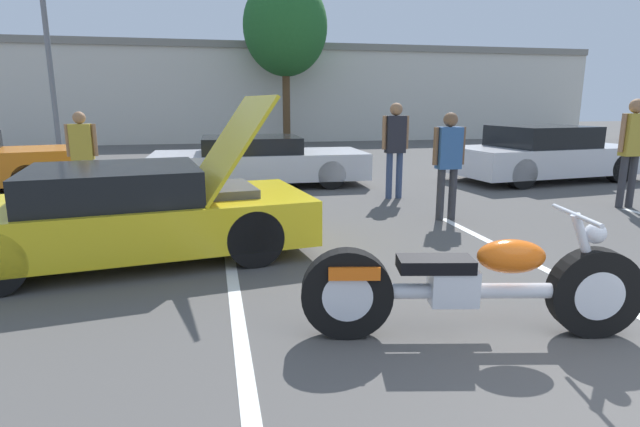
{
  "coord_description": "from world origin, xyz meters",
  "views": [
    {
      "loc": [
        -2.78,
        -1.81,
        1.8
      ],
      "look_at": [
        -1.84,
        2.56,
        0.8
      ],
      "focal_mm": 28.0,
      "sensor_mm": 36.0,
      "label": 1
    }
  ],
  "objects_px": {
    "show_car_hood_open": "(134,212)",
    "motorcycle": "(471,285)",
    "parked_car_mid_row": "(258,161)",
    "tree_background": "(285,27)",
    "light_pole": "(47,14)",
    "spectator_near_motorcycle": "(632,143)",
    "spectator_far_lot": "(395,142)",
    "parked_car_right_row": "(545,155)",
    "spectator_midground": "(449,157)",
    "spectator_by_show_car": "(82,150)"
  },
  "relations": [
    {
      "from": "show_car_hood_open",
      "to": "spectator_by_show_car",
      "type": "height_order",
      "value": "show_car_hood_open"
    },
    {
      "from": "tree_background",
      "to": "parked_car_right_row",
      "type": "distance_m",
      "value": 12.85
    },
    {
      "from": "motorcycle",
      "to": "parked_car_right_row",
      "type": "xyz_separation_m",
      "value": [
        5.69,
        6.97,
        0.18
      ]
    },
    {
      "from": "tree_background",
      "to": "light_pole",
      "type": "bearing_deg",
      "value": -162.87
    },
    {
      "from": "motorcycle",
      "to": "parked_car_mid_row",
      "type": "bearing_deg",
      "value": 108.37
    },
    {
      "from": "light_pole",
      "to": "spectator_midground",
      "type": "relative_size",
      "value": 5.17
    },
    {
      "from": "spectator_near_motorcycle",
      "to": "spectator_far_lot",
      "type": "height_order",
      "value": "spectator_near_motorcycle"
    },
    {
      "from": "parked_car_mid_row",
      "to": "spectator_midground",
      "type": "relative_size",
      "value": 2.8
    },
    {
      "from": "parked_car_mid_row",
      "to": "spectator_near_motorcycle",
      "type": "xyz_separation_m",
      "value": [
        6.01,
        -3.79,
        0.6
      ]
    },
    {
      "from": "parked_car_right_row",
      "to": "spectator_far_lot",
      "type": "relative_size",
      "value": 2.56
    },
    {
      "from": "parked_car_mid_row",
      "to": "parked_car_right_row",
      "type": "distance_m",
      "value": 6.65
    },
    {
      "from": "parked_car_right_row",
      "to": "spectator_far_lot",
      "type": "xyz_separation_m",
      "value": [
        -4.23,
        -1.39,
        0.47
      ]
    },
    {
      "from": "parked_car_mid_row",
      "to": "spectator_by_show_car",
      "type": "relative_size",
      "value": 2.82
    },
    {
      "from": "spectator_by_show_car",
      "to": "spectator_midground",
      "type": "height_order",
      "value": "spectator_midground"
    },
    {
      "from": "parked_car_right_row",
      "to": "spectator_near_motorcycle",
      "type": "distance_m",
      "value": 3.16
    },
    {
      "from": "motorcycle",
      "to": "spectator_far_lot",
      "type": "relative_size",
      "value": 1.46
    },
    {
      "from": "spectator_near_motorcycle",
      "to": "spectator_by_show_car",
      "type": "height_order",
      "value": "spectator_near_motorcycle"
    },
    {
      "from": "tree_background",
      "to": "spectator_near_motorcycle",
      "type": "distance_m",
      "value": 15.33
    },
    {
      "from": "show_car_hood_open",
      "to": "motorcycle",
      "type": "bearing_deg",
      "value": -51.65
    },
    {
      "from": "spectator_midground",
      "to": "spectator_far_lot",
      "type": "bearing_deg",
      "value": 95.08
    },
    {
      "from": "light_pole",
      "to": "spectator_midground",
      "type": "bearing_deg",
      "value": -54.2
    },
    {
      "from": "spectator_near_motorcycle",
      "to": "spectator_by_show_car",
      "type": "relative_size",
      "value": 1.13
    },
    {
      "from": "show_car_hood_open",
      "to": "parked_car_right_row",
      "type": "bearing_deg",
      "value": 18.57
    },
    {
      "from": "tree_background",
      "to": "parked_car_right_row",
      "type": "xyz_separation_m",
      "value": [
        4.38,
        -11.32,
        -4.23
      ]
    },
    {
      "from": "spectator_midground",
      "to": "show_car_hood_open",
      "type": "bearing_deg",
      "value": -166.97
    },
    {
      "from": "tree_background",
      "to": "parked_car_mid_row",
      "type": "xyz_separation_m",
      "value": [
        -2.23,
        -10.59,
        -4.31
      ]
    },
    {
      "from": "light_pole",
      "to": "motorcycle",
      "type": "height_order",
      "value": "light_pole"
    },
    {
      "from": "tree_background",
      "to": "show_car_hood_open",
      "type": "xyz_separation_m",
      "value": [
        -4.14,
        -15.6,
        -4.29
      ]
    },
    {
      "from": "parked_car_right_row",
      "to": "spectator_far_lot",
      "type": "height_order",
      "value": "spectator_far_lot"
    },
    {
      "from": "tree_background",
      "to": "spectator_by_show_car",
      "type": "xyz_separation_m",
      "value": [
        -5.46,
        -12.02,
        -3.86
      ]
    },
    {
      "from": "motorcycle",
      "to": "parked_car_mid_row",
      "type": "relative_size",
      "value": 0.56
    },
    {
      "from": "motorcycle",
      "to": "tree_background",
      "type": "bearing_deg",
      "value": 97.5
    },
    {
      "from": "show_car_hood_open",
      "to": "tree_background",
      "type": "bearing_deg",
      "value": 67.03
    },
    {
      "from": "motorcycle",
      "to": "parked_car_mid_row",
      "type": "height_order",
      "value": "parked_car_mid_row"
    },
    {
      "from": "tree_background",
      "to": "spectator_midground",
      "type": "height_order",
      "value": "tree_background"
    },
    {
      "from": "tree_background",
      "to": "parked_car_right_row",
      "type": "height_order",
      "value": "tree_background"
    },
    {
      "from": "light_pole",
      "to": "spectator_near_motorcycle",
      "type": "distance_m",
      "value": 17.29
    },
    {
      "from": "light_pole",
      "to": "motorcycle",
      "type": "xyz_separation_m",
      "value": [
        7.03,
        -15.72,
        -4.23
      ]
    },
    {
      "from": "spectator_by_show_car",
      "to": "parked_car_mid_row",
      "type": "bearing_deg",
      "value": 23.87
    },
    {
      "from": "light_pole",
      "to": "show_car_hood_open",
      "type": "distance_m",
      "value": 14.29
    },
    {
      "from": "spectator_near_motorcycle",
      "to": "spectator_midground",
      "type": "height_order",
      "value": "spectator_near_motorcycle"
    },
    {
      "from": "parked_car_right_row",
      "to": "spectator_midground",
      "type": "xyz_separation_m",
      "value": [
        -4.07,
        -3.25,
        0.38
      ]
    },
    {
      "from": "show_car_hood_open",
      "to": "parked_car_mid_row",
      "type": "height_order",
      "value": "show_car_hood_open"
    },
    {
      "from": "spectator_by_show_car",
      "to": "spectator_near_motorcycle",
      "type": "bearing_deg",
      "value": -14.29
    },
    {
      "from": "motorcycle",
      "to": "show_car_hood_open",
      "type": "bearing_deg",
      "value": 148.06
    },
    {
      "from": "tree_background",
      "to": "parked_car_mid_row",
      "type": "height_order",
      "value": "tree_background"
    },
    {
      "from": "light_pole",
      "to": "spectator_by_show_car",
      "type": "distance_m",
      "value": 10.54
    },
    {
      "from": "show_car_hood_open",
      "to": "parked_car_mid_row",
      "type": "xyz_separation_m",
      "value": [
        1.91,
        5.01,
        -0.02
      ]
    },
    {
      "from": "show_car_hood_open",
      "to": "parked_car_right_row",
      "type": "distance_m",
      "value": 9.54
    },
    {
      "from": "parked_car_right_row",
      "to": "motorcycle",
      "type": "bearing_deg",
      "value": -135.65
    }
  ]
}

